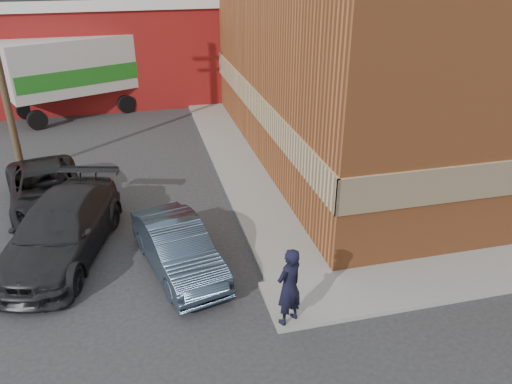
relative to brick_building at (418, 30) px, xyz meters
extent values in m
plane|color=#28282B|center=(-8.50, -9.00, -4.68)|extent=(90.00, 90.00, 0.00)
cube|color=#9C5128|center=(0.00, 0.00, -0.18)|extent=(14.00, 18.00, 9.00)
cube|color=tan|center=(-7.04, 0.00, -2.38)|extent=(0.08, 18.16, 1.00)
cube|color=gray|center=(-7.90, 0.00, -4.62)|extent=(1.80, 18.00, 0.12)
cube|color=maroon|center=(-14.50, 11.00, -2.18)|extent=(16.00, 8.00, 5.00)
imported|color=black|center=(-8.70, -10.55, -3.61)|extent=(0.83, 0.73, 1.91)
imported|color=#303F51|center=(-10.85, -7.78, -4.01)|extent=(2.36, 4.31, 1.35)
imported|color=black|center=(-14.65, -3.25, -4.00)|extent=(3.24, 5.27, 1.36)
imported|color=black|center=(-13.90, -6.26, -3.89)|extent=(3.63, 5.86, 1.58)
cube|color=#BBBCB8|center=(-14.43, 7.00, -2.11)|extent=(6.51, 4.57, 2.62)
cube|color=#20701E|center=(-13.96, 5.88, -2.52)|extent=(5.40, 2.28, 0.81)
cube|color=#BBBCB8|center=(-10.80, 8.53, -3.57)|extent=(2.53, 2.75, 2.22)
cylinder|color=black|center=(-16.08, 5.22, -4.23)|extent=(0.95, 0.63, 0.91)
cylinder|color=black|center=(-16.86, 7.08, -4.23)|extent=(0.95, 0.63, 0.91)
cylinder|color=black|center=(-11.99, 6.93, -4.23)|extent=(0.95, 0.63, 0.91)
cylinder|color=black|center=(-12.77, 8.79, -4.23)|extent=(0.95, 0.63, 0.91)
cylinder|color=black|center=(-10.41, 7.60, -4.23)|extent=(0.95, 0.63, 0.91)
cylinder|color=black|center=(-11.19, 9.46, -4.23)|extent=(0.95, 0.63, 0.91)
camera|label=1|loc=(-11.53, -18.98, 3.08)|focal=35.00mm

